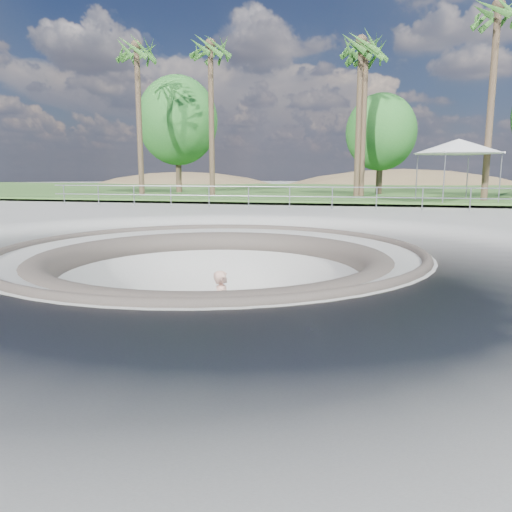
{
  "coord_description": "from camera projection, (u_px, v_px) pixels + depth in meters",
  "views": [
    {
      "loc": [
        3.73,
        -11.46,
        1.91
      ],
      "look_at": [
        1.11,
        -0.0,
        -0.1
      ],
      "focal_mm": 35.0,
      "sensor_mm": 36.0,
      "label": 1
    }
  ],
  "objects": [
    {
      "name": "ground",
      "position": [
        212.0,
        250.0,
        12.15
      ],
      "size": [
        180.0,
        180.0,
        0.0
      ],
      "primitive_type": "plane",
      "color": "#9A9995",
      "rests_on": "ground"
    },
    {
      "name": "skate_bowl",
      "position": [
        213.0,
        322.0,
        12.46
      ],
      "size": [
        14.0,
        14.0,
        4.1
      ],
      "color": "#9A9995",
      "rests_on": "ground"
    },
    {
      "name": "grass_strip",
      "position": [
        328.0,
        190.0,
        44.78
      ],
      "size": [
        180.0,
        36.0,
        0.12
      ],
      "color": "#365F26",
      "rests_on": "ground"
    },
    {
      "name": "distant_hills",
      "position": [
        369.0,
        238.0,
        67.44
      ],
      "size": [
        103.2,
        45.0,
        28.6
      ],
      "color": "brown",
      "rests_on": "ground"
    },
    {
      "name": "safety_railing",
      "position": [
        290.0,
        197.0,
        23.56
      ],
      "size": [
        25.0,
        0.06,
        1.03
      ],
      "color": "gray",
      "rests_on": "ground"
    },
    {
      "name": "skateboard",
      "position": [
        223.0,
        345.0,
        10.88
      ],
      "size": [
        0.83,
        0.33,
        0.08
      ],
      "color": "brown",
      "rests_on": "ground"
    },
    {
      "name": "skater",
      "position": [
        223.0,
        308.0,
        10.74
      ],
      "size": [
        0.47,
        0.64,
        1.63
      ],
      "primitive_type": "imported",
      "rotation": [
        0.0,
        0.0,
        1.71
      ],
      "color": "tan",
      "rests_on": "skateboard"
    },
    {
      "name": "canopy_white",
      "position": [
        458.0,
        147.0,
        27.08
      ],
      "size": [
        6.21,
        6.21,
        3.35
      ],
      "color": "gray",
      "rests_on": "ground"
    },
    {
      "name": "palm_a",
      "position": [
        137.0,
        55.0,
        32.11
      ],
      "size": [
        2.6,
        2.6,
        10.49
      ],
      "color": "brown",
      "rests_on": "ground"
    },
    {
      "name": "palm_b",
      "position": [
        210.0,
        54.0,
        32.39
      ],
      "size": [
        2.6,
        2.6,
        10.67
      ],
      "color": "brown",
      "rests_on": "ground"
    },
    {
      "name": "palm_c",
      "position": [
        361.0,
        51.0,
        31.07
      ],
      "size": [
        2.6,
        2.6,
        10.54
      ],
      "color": "brown",
      "rests_on": "ground"
    },
    {
      "name": "palm_d",
      "position": [
        366.0,
        57.0,
        31.21
      ],
      "size": [
        2.6,
        2.6,
        10.17
      ],
      "color": "brown",
      "rests_on": "ground"
    },
    {
      "name": "palm_e",
      "position": [
        498.0,
        18.0,
        26.37
      ],
      "size": [
        2.6,
        2.6,
        11.15
      ],
      "color": "brown",
      "rests_on": "ground"
    },
    {
      "name": "bushy_tree_left",
      "position": [
        177.0,
        121.0,
        37.91
      ],
      "size": [
        6.15,
        5.59,
        8.87
      ],
      "color": "brown",
      "rests_on": "ground"
    },
    {
      "name": "bushy_tree_mid",
      "position": [
        381.0,
        132.0,
        35.34
      ],
      "size": [
        4.96,
        4.51,
        7.16
      ],
      "color": "brown",
      "rests_on": "ground"
    }
  ]
}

